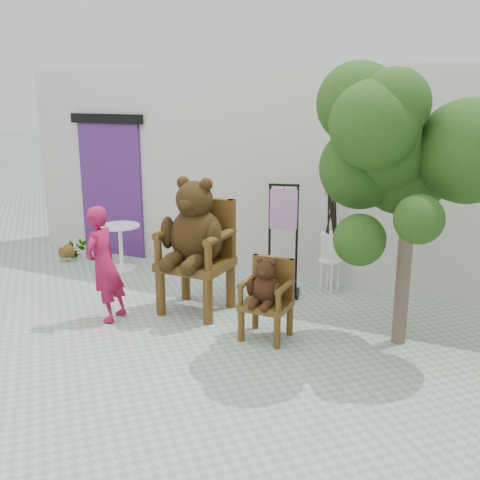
{
  "coord_description": "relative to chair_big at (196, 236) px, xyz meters",
  "views": [
    {
      "loc": [
        2.9,
        -4.78,
        2.64
      ],
      "look_at": [
        0.1,
        1.04,
        0.95
      ],
      "focal_mm": 42.0,
      "sensor_mm": 36.0,
      "label": 1
    }
  ],
  "objects": [
    {
      "name": "stool_bucket",
      "position": [
        1.29,
        1.4,
        -0.31
      ],
      "size": [
        0.32,
        0.32,
        1.45
      ],
      "rotation": [
        0.0,
        0.0,
        -0.28
      ],
      "color": "white",
      "rests_on": "ground"
    },
    {
      "name": "person",
      "position": [
        -0.85,
        -0.72,
        -0.27
      ],
      "size": [
        0.37,
        0.53,
        1.37
      ],
      "primitive_type": "imported",
      "rotation": [
        0.0,
        0.0,
        -1.49
      ],
      "color": "#99123E",
      "rests_on": "ground"
    },
    {
      "name": "cafe_table",
      "position": [
        -1.89,
        0.96,
        -0.51
      ],
      "size": [
        0.6,
        0.6,
        0.7
      ],
      "rotation": [
        0.0,
        0.0,
        0.05
      ],
      "color": "white",
      "rests_on": "ground"
    },
    {
      "name": "chair_big",
      "position": [
        0.0,
        0.0,
        0.0
      ],
      "size": [
        0.8,
        0.88,
        1.68
      ],
      "color": "#422A0E",
      "rests_on": "ground"
    },
    {
      "name": "doorway",
      "position": [
        -2.55,
        1.63,
        0.21
      ],
      "size": [
        1.4,
        0.11,
        2.33
      ],
      "color": "#492266",
      "rests_on": "ground"
    },
    {
      "name": "back_wall",
      "position": [
        0.45,
        2.15,
        0.55
      ],
      "size": [
        9.0,
        1.0,
        3.0
      ],
      "primitive_type": "cube",
      "color": "beige",
      "rests_on": "ground"
    },
    {
      "name": "potted_plant",
      "position": [
        -2.93,
        1.0,
        -0.75
      ],
      "size": [
        0.4,
        0.35,
        0.4
      ],
      "primitive_type": "imported",
      "rotation": [
        0.0,
        0.0,
        -0.12
      ],
      "color": "black",
      "rests_on": "ground"
    },
    {
      "name": "display_stand",
      "position": [
        0.76,
        0.96,
        -0.37
      ],
      "size": [
        0.52,
        0.45,
        1.51
      ],
      "rotation": [
        0.0,
        0.0,
        0.25
      ],
      "color": "black",
      "rests_on": "ground"
    },
    {
      "name": "chair_small",
      "position": [
        1.1,
        -0.37,
        -0.4
      ],
      "size": [
        0.51,
        0.5,
        0.93
      ],
      "color": "#422A0E",
      "rests_on": "ground"
    },
    {
      "name": "ground_plane",
      "position": [
        0.45,
        -0.95,
        -0.95
      ],
      "size": [
        60.0,
        60.0,
        0.0
      ],
      "primitive_type": "plane",
      "color": "#96A190",
      "rests_on": "ground"
    },
    {
      "name": "tree",
      "position": [
        2.32,
        0.14,
        1.13
      ],
      "size": [
        2.02,
        1.66,
        2.97
      ],
      "rotation": [
        0.0,
        0.0,
        -0.06
      ],
      "color": "#4C3A2E",
      "rests_on": "ground"
    }
  ]
}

